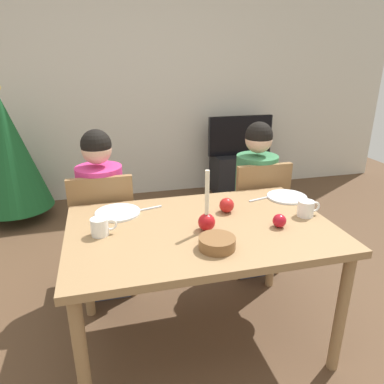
{
  "coord_description": "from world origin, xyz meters",
  "views": [
    {
      "loc": [
        -0.47,
        -1.65,
        1.6
      ],
      "look_at": [
        0.0,
        0.2,
        0.87
      ],
      "focal_mm": 33.57,
      "sensor_mm": 36.0,
      "label": 1
    }
  ],
  "objects_px": {
    "plate_left": "(118,213)",
    "plate_right": "(287,197)",
    "tv": "(240,135)",
    "candle_centerpiece": "(207,218)",
    "tv_stand": "(238,173)",
    "person_right_child": "(255,202)",
    "chair_left": "(104,227)",
    "mug_left": "(100,227)",
    "apple_near_candle": "(279,221)",
    "apple_by_left_plate": "(227,205)",
    "christmas_tree": "(8,153)",
    "bowl_walnuts": "(217,243)",
    "mug_right": "(306,208)",
    "chair_right": "(256,211)",
    "dining_table": "(201,240)",
    "person_left_child": "(103,218)"
  },
  "relations": [
    {
      "from": "apple_near_candle",
      "to": "bowl_walnuts",
      "type": "bearing_deg",
      "value": -161.03
    },
    {
      "from": "chair_right",
      "to": "bowl_walnuts",
      "type": "bearing_deg",
      "value": -124.7
    },
    {
      "from": "plate_left",
      "to": "apple_near_candle",
      "type": "xyz_separation_m",
      "value": [
        0.82,
        -0.39,
        0.03
      ]
    },
    {
      "from": "person_right_child",
      "to": "apple_by_left_plate",
      "type": "bearing_deg",
      "value": -129.13
    },
    {
      "from": "mug_right",
      "to": "bowl_walnuts",
      "type": "height_order",
      "value": "mug_right"
    },
    {
      "from": "tv",
      "to": "bowl_walnuts",
      "type": "distance_m",
      "value": 2.79
    },
    {
      "from": "apple_near_candle",
      "to": "christmas_tree",
      "type": "bearing_deg",
      "value": 128.65
    },
    {
      "from": "apple_by_left_plate",
      "to": "plate_right",
      "type": "bearing_deg",
      "value": 14.71
    },
    {
      "from": "dining_table",
      "to": "apple_by_left_plate",
      "type": "height_order",
      "value": "apple_by_left_plate"
    },
    {
      "from": "tv",
      "to": "christmas_tree",
      "type": "height_order",
      "value": "christmas_tree"
    },
    {
      "from": "tv",
      "to": "plate_right",
      "type": "relative_size",
      "value": 3.15
    },
    {
      "from": "plate_right",
      "to": "candle_centerpiece",
      "type": "bearing_deg",
      "value": -153.8
    },
    {
      "from": "person_right_child",
      "to": "mug_left",
      "type": "height_order",
      "value": "person_right_child"
    },
    {
      "from": "candle_centerpiece",
      "to": "christmas_tree",
      "type": "bearing_deg",
      "value": 122.82
    },
    {
      "from": "tv_stand",
      "to": "plate_right",
      "type": "distance_m",
      "value": 2.16
    },
    {
      "from": "plate_left",
      "to": "plate_right",
      "type": "relative_size",
      "value": 1.02
    },
    {
      "from": "mug_right",
      "to": "christmas_tree",
      "type": "bearing_deg",
      "value": 133.05
    },
    {
      "from": "chair_left",
      "to": "plate_right",
      "type": "relative_size",
      "value": 3.59
    },
    {
      "from": "chair_right",
      "to": "dining_table",
      "type": "bearing_deg",
      "value": -134.53
    },
    {
      "from": "apple_near_candle",
      "to": "chair_left",
      "type": "bearing_deg",
      "value": 141.5
    },
    {
      "from": "apple_near_candle",
      "to": "tv",
      "type": "bearing_deg",
      "value": 73.01
    },
    {
      "from": "mug_left",
      "to": "chair_left",
      "type": "bearing_deg",
      "value": 89.19
    },
    {
      "from": "dining_table",
      "to": "mug_left",
      "type": "xyz_separation_m",
      "value": [
        -0.52,
        0.03,
        0.13
      ]
    },
    {
      "from": "dining_table",
      "to": "plate_left",
      "type": "distance_m",
      "value": 0.51
    },
    {
      "from": "apple_by_left_plate",
      "to": "chair_left",
      "type": "bearing_deg",
      "value": 146.26
    },
    {
      "from": "tv",
      "to": "mug_left",
      "type": "distance_m",
      "value": 2.81
    },
    {
      "from": "chair_left",
      "to": "person_left_child",
      "type": "relative_size",
      "value": 0.77
    },
    {
      "from": "person_right_child",
      "to": "tv_stand",
      "type": "relative_size",
      "value": 1.83
    },
    {
      "from": "bowl_walnuts",
      "to": "mug_left",
      "type": "bearing_deg",
      "value": 152.32
    },
    {
      "from": "person_left_child",
      "to": "apple_by_left_plate",
      "type": "height_order",
      "value": "person_left_child"
    },
    {
      "from": "dining_table",
      "to": "tv_stand",
      "type": "relative_size",
      "value": 2.19
    },
    {
      "from": "christmas_tree",
      "to": "mug_left",
      "type": "bearing_deg",
      "value": -67.58
    },
    {
      "from": "mug_left",
      "to": "apple_near_candle",
      "type": "height_order",
      "value": "mug_left"
    },
    {
      "from": "person_right_child",
      "to": "bowl_walnuts",
      "type": "bearing_deg",
      "value": -123.7
    },
    {
      "from": "person_right_child",
      "to": "bowl_walnuts",
      "type": "xyz_separation_m",
      "value": [
        -0.59,
        -0.89,
        0.21
      ]
    },
    {
      "from": "person_left_child",
      "to": "plate_left",
      "type": "relative_size",
      "value": 4.57
    },
    {
      "from": "bowl_walnuts",
      "to": "mug_right",
      "type": "bearing_deg",
      "value": 20.58
    },
    {
      "from": "tv",
      "to": "candle_centerpiece",
      "type": "distance_m",
      "value": 2.61
    },
    {
      "from": "person_right_child",
      "to": "candle_centerpiece",
      "type": "bearing_deg",
      "value": -130.21
    },
    {
      "from": "mug_right",
      "to": "apple_by_left_plate",
      "type": "relative_size",
      "value": 1.56
    },
    {
      "from": "person_left_child",
      "to": "bowl_walnuts",
      "type": "bearing_deg",
      "value": -59.72
    },
    {
      "from": "chair_right",
      "to": "candle_centerpiece",
      "type": "distance_m",
      "value": 0.93
    },
    {
      "from": "chair_left",
      "to": "candle_centerpiece",
      "type": "xyz_separation_m",
      "value": [
        0.52,
        -0.66,
        0.31
      ]
    },
    {
      "from": "dining_table",
      "to": "apple_near_candle",
      "type": "xyz_separation_m",
      "value": [
        0.39,
        -0.11,
        0.12
      ]
    },
    {
      "from": "bowl_walnuts",
      "to": "tv_stand",
      "type": "bearing_deg",
      "value": 66.15
    },
    {
      "from": "person_right_child",
      "to": "plate_right",
      "type": "relative_size",
      "value": 4.68
    },
    {
      "from": "tv",
      "to": "mug_left",
      "type": "relative_size",
      "value": 6.01
    },
    {
      "from": "person_right_child",
      "to": "christmas_tree",
      "type": "height_order",
      "value": "christmas_tree"
    },
    {
      "from": "person_right_child",
      "to": "mug_right",
      "type": "xyz_separation_m",
      "value": [
        0.01,
        -0.66,
        0.23
      ]
    },
    {
      "from": "person_right_child",
      "to": "christmas_tree",
      "type": "xyz_separation_m",
      "value": [
        -1.97,
        1.46,
        0.14
      ]
    }
  ]
}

